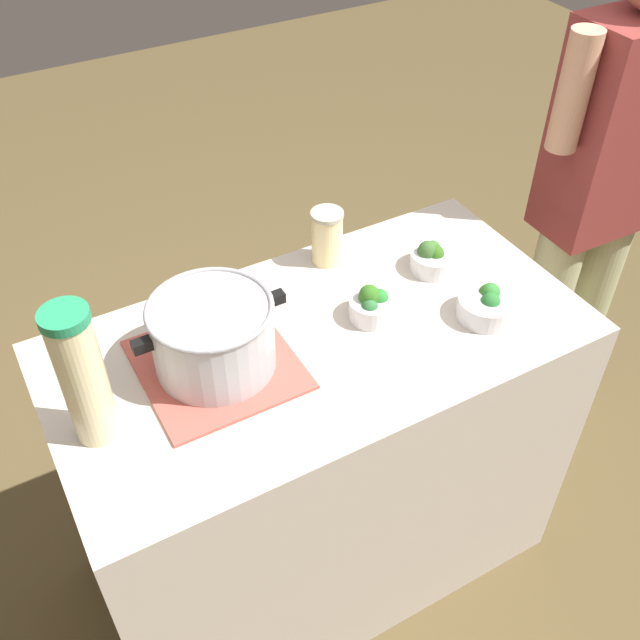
{
  "coord_description": "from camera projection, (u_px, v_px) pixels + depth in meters",
  "views": [
    {
      "loc": [
        -0.58,
        -1.03,
        2.01
      ],
      "look_at": [
        0.0,
        0.0,
        0.95
      ],
      "focal_mm": 40.92,
      "sensor_mm": 36.0,
      "label": 1
    }
  ],
  "objects": [
    {
      "name": "ground_plane",
      "position": [
        320.0,
        549.0,
        2.23
      ],
      "size": [
        8.0,
        8.0,
        0.0
      ],
      "primitive_type": "plane",
      "color": "brown"
    },
    {
      "name": "counter_slab",
      "position": [
        320.0,
        460.0,
        1.93
      ],
      "size": [
        1.21,
        0.62,
        0.9
      ],
      "primitive_type": "cube",
      "color": "beige",
      "rests_on": "ground_plane"
    },
    {
      "name": "dish_cloth",
      "position": [
        217.0,
        364.0,
        1.56
      ],
      "size": [
        0.32,
        0.33,
        0.01
      ],
      "primitive_type": "cube",
      "color": "#BD5347",
      "rests_on": "counter_slab"
    },
    {
      "name": "cooking_pot",
      "position": [
        213.0,
        334.0,
        1.5
      ],
      "size": [
        0.33,
        0.26,
        0.16
      ],
      "color": "#B7B7BC",
      "rests_on": "dish_cloth"
    },
    {
      "name": "lemonade_pitcher",
      "position": [
        82.0,
        376.0,
        1.32
      ],
      "size": [
        0.09,
        0.09,
        0.31
      ],
      "color": "beige",
      "rests_on": "counter_slab"
    },
    {
      "name": "mason_jar",
      "position": [
        327.0,
        237.0,
        1.79
      ],
      "size": [
        0.08,
        0.08,
        0.14
      ],
      "color": "beige",
      "rests_on": "counter_slab"
    },
    {
      "name": "broccoli_bowl_front",
      "position": [
        487.0,
        305.0,
        1.66
      ],
      "size": [
        0.13,
        0.13,
        0.07
      ],
      "color": "silver",
      "rests_on": "counter_slab"
    },
    {
      "name": "broccoli_bowl_center",
      "position": [
        433.0,
        258.0,
        1.79
      ],
      "size": [
        0.12,
        0.12,
        0.08
      ],
      "color": "silver",
      "rests_on": "counter_slab"
    },
    {
      "name": "broccoli_bowl_back",
      "position": [
        373.0,
        306.0,
        1.65
      ],
      "size": [
        0.11,
        0.11,
        0.09
      ],
      "color": "silver",
      "rests_on": "counter_slab"
    },
    {
      "name": "person_cook",
      "position": [
        599.0,
        198.0,
        2.08
      ],
      "size": [
        0.5,
        0.21,
        1.6
      ],
      "color": "tan",
      "rests_on": "ground_plane"
    }
  ]
}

